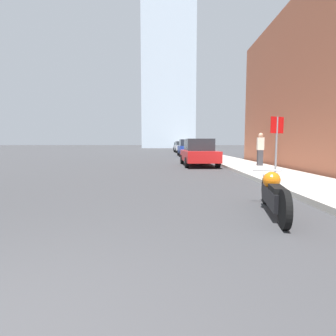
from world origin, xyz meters
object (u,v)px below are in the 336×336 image
stop_sign (276,136)px  parked_car_red (198,153)px  motorcycle (272,193)px  parked_car_black (177,146)px  parked_car_blue (186,148)px  parked_car_silver (180,147)px  pedestrian (259,149)px

stop_sign → parked_car_red: bearing=108.2°
motorcycle → parked_car_black: (-0.07, 46.66, 0.38)m
parked_car_red → parked_car_blue: (0.15, 12.12, 0.07)m
stop_sign → parked_car_silver: bearing=94.1°
motorcycle → parked_car_silver: (-0.19, 34.35, 0.45)m
parked_car_blue → stop_sign: stop_sign is taller
parked_car_blue → parked_car_silver: (-0.15, 11.15, -0.03)m
parked_car_blue → parked_car_black: bearing=88.2°
motorcycle → stop_sign: bearing=78.9°
parked_car_black → parked_car_silver: bearing=-88.9°
motorcycle → parked_car_silver: size_ratio=0.56×
parked_car_red → parked_car_black: bearing=87.6°
parked_car_silver → parked_car_blue: bearing=-93.1°
motorcycle → pedestrian: (3.05, 9.47, 0.69)m
parked_car_red → pedestrian: 3.63m
parked_car_blue → pedestrian: pedestrian is taller
motorcycle → parked_car_black: 46.66m
parked_car_silver → motorcycle: bearing=-93.5°
parked_car_black → pedestrian: size_ratio=2.37×
parked_car_red → parked_car_black: size_ratio=1.08×
stop_sign → pedestrian: stop_sign is taller
parked_car_blue → motorcycle: bearing=-91.8°
motorcycle → parked_car_black: bearing=101.6°
motorcycle → pedestrian: 9.97m
pedestrian → parked_car_black: bearing=94.8°
parked_car_blue → parked_car_black: (-0.02, 23.45, -0.10)m
parked_car_blue → pedestrian: size_ratio=2.21×
parked_car_blue → parked_car_silver: bearing=88.9°
parked_car_blue → parked_car_silver: parked_car_blue is taller
motorcycle → stop_sign: (1.93, 4.62, 1.25)m
parked_car_silver → parked_car_black: parked_car_silver is taller
pedestrian → stop_sign: bearing=-103.0°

